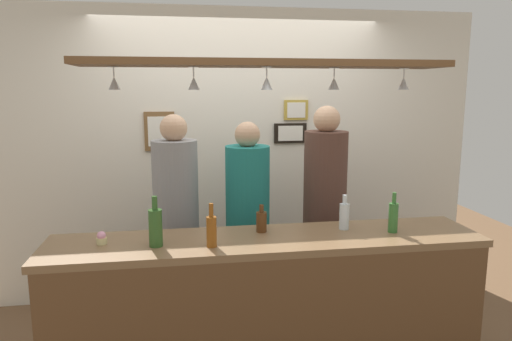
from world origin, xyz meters
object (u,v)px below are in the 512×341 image
Objects in this scene: bottle_champagne_green at (156,227)px; picture_frame_lower_pair at (290,133)px; person_right_brown_shirt at (325,194)px; bottle_beer_brown_stubby at (261,221)px; picture_frame_caricature at (160,131)px; bottle_beer_amber_tall at (211,230)px; person_middle_teal_shirt at (248,207)px; bottle_soda_clear at (344,215)px; picture_frame_upper_small at (296,110)px; cupcake at (102,238)px; person_left_grey_shirt at (176,205)px; bottle_beer_green_import at (393,217)px.

picture_frame_lower_pair is at bearing 51.93° from bottle_champagne_green.
bottle_beer_brown_stubby is at bearing -134.79° from person_right_brown_shirt.
bottle_beer_amber_tall is at bearing -77.23° from picture_frame_caricature.
person_middle_teal_shirt reaches higher than bottle_soda_clear.
person_middle_teal_shirt is 7.53× the size of picture_frame_upper_small.
person_right_brown_shirt is 0.92m from picture_frame_upper_small.
bottle_soda_clear is 1.52m from cupcake.
picture_frame_upper_small is (-0.08, 0.67, 0.64)m from person_right_brown_shirt.
person_left_grey_shirt reaches higher than bottle_beer_brown_stubby.
cupcake is (-0.43, -0.71, -0.01)m from person_left_grey_shirt.
picture_frame_lower_pair is (-0.06, 1.32, 0.42)m from bottle_soda_clear.
bottle_beer_green_import is (0.21, -0.76, 0.02)m from person_right_brown_shirt.
bottle_champagne_green is (-0.66, -0.17, 0.05)m from bottle_beer_brown_stubby.
picture_frame_caricature reaches higher than bottle_beer_brown_stubby.
person_right_brown_shirt is at bearing -79.03° from picture_frame_lower_pair.
picture_frame_upper_small is 0.22m from picture_frame_lower_pair.
picture_frame_caricature is at bearing 90.95° from bottle_champagne_green.
bottle_beer_amber_tall is 0.76× the size of picture_frame_caricature.
bottle_champagne_green is at bearing -129.28° from picture_frame_upper_small.
person_left_grey_shirt is 5.72× the size of picture_frame_lower_pair.
cupcake is (-0.98, -0.08, -0.03)m from bottle_beer_brown_stubby.
person_middle_teal_shirt reaches higher than bottle_champagne_green.
picture_frame_caricature is 1.13× the size of picture_frame_lower_pair.
person_middle_teal_shirt is at bearing 68.74° from bottle_beer_amber_tall.
person_middle_teal_shirt is at bearing 130.11° from bottle_soda_clear.
picture_frame_caricature is (-0.13, 0.67, 0.50)m from person_left_grey_shirt.
person_middle_teal_shirt is 0.63m from bottle_beer_brown_stubby.
bottle_soda_clear is 0.88× the size of bottle_beer_green_import.
person_right_brown_shirt is 0.79m from bottle_beer_green_import.
bottle_beer_amber_tall is 0.66m from cupcake.
picture_frame_lower_pair is (0.82, 1.52, 0.41)m from bottle_beer_amber_tall.
person_middle_teal_shirt is 1.21m from cupcake.
picture_frame_upper_small is 0.73× the size of picture_frame_lower_pair.
picture_frame_caricature reaches higher than picture_frame_lower_pair.
bottle_beer_amber_tall is 1.18× the size of picture_frame_upper_small.
bottle_beer_green_import is at bearing -74.27° from person_right_brown_shirt.
person_left_grey_shirt is at bearing 103.96° from bottle_beer_amber_tall.
person_middle_teal_shirt is 6.37× the size of bottle_beer_green_import.
person_left_grey_shirt is 0.97× the size of person_right_brown_shirt.
person_right_brown_shirt is 0.80m from picture_frame_lower_pair.
cupcake is 0.23× the size of picture_frame_caricature.
bottle_beer_amber_tall is at bearing -76.04° from person_left_grey_shirt.
bottle_beer_amber_tall is 1.78m from picture_frame_lower_pair.
person_right_brown_shirt is at bearing 23.90° from cupcake.
picture_frame_upper_small is at bearing 101.59° from bottle_beer_green_import.
person_right_brown_shirt is 8.06× the size of picture_frame_upper_small.
bottle_soda_clear is at bearing -89.75° from picture_frame_upper_small.
picture_frame_upper_small is (1.09, 0.67, 0.67)m from person_left_grey_shirt.
bottle_beer_green_import is at bearing -78.41° from picture_frame_upper_small.
bottle_beer_amber_tall is at bearing -111.26° from person_middle_teal_shirt.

